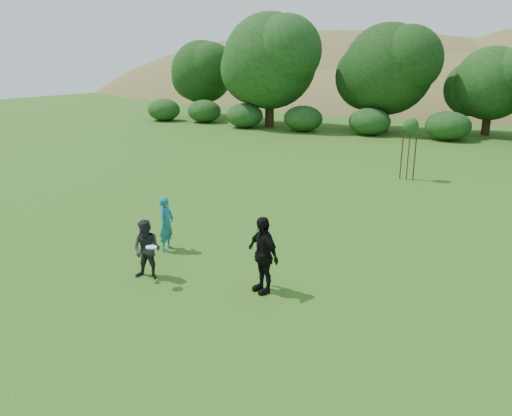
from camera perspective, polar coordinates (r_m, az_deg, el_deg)
The scene contains 8 objects.
ground at distance 12.97m, azimuth -6.86°, elevation -7.94°, with size 120.00×120.00×0.00m, color #19470C.
player_teal at distance 14.64m, azimuth -10.20°, elevation -1.77°, with size 0.59×0.39×1.62m, color #1A6E79.
player_grey at distance 12.88m, azimuth -12.35°, elevation -4.68°, with size 0.75×0.58×1.54m, color #252627.
player_black at distance 11.82m, azimuth 0.77°, elevation -5.35°, with size 1.10×0.46×1.88m, color black.
frisbee at distance 12.31m, azimuth -11.89°, elevation -4.39°, with size 0.27×0.27×0.04m.
sapling at distance 23.88m, azimuth 17.26°, elevation 8.80°, with size 0.70×0.70×2.85m.
hillside at distance 80.02m, azimuth 24.39°, elevation 2.61°, with size 150.00×72.00×52.00m.
tree_row at distance 38.18m, azimuth 25.49°, elevation 14.34°, with size 53.92×10.38×9.62m.
Camera 1 is at (7.31, -9.27, 5.37)m, focal length 35.00 mm.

